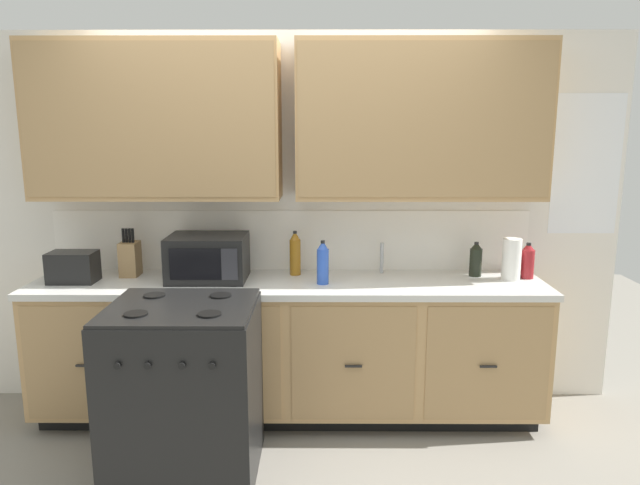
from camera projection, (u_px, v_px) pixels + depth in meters
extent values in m
plane|color=gray|center=(287.00, 439.00, 3.50)|extent=(8.00, 8.00, 0.00)
cube|color=white|center=(291.00, 222.00, 3.87)|extent=(4.34, 0.05, 2.43)
cube|color=white|center=(291.00, 240.00, 3.87)|extent=(3.14, 0.01, 0.40)
cube|color=tan|center=(156.00, 121.00, 3.56)|extent=(1.52, 0.34, 0.95)
cube|color=#A58052|center=(147.00, 121.00, 3.39)|extent=(1.49, 0.01, 0.89)
cube|color=tan|center=(421.00, 121.00, 3.55)|extent=(1.52, 0.34, 0.95)
cube|color=#A58052|center=(426.00, 121.00, 3.38)|extent=(1.49, 0.01, 0.89)
cube|color=white|center=(587.00, 165.00, 3.76)|extent=(0.44, 0.01, 0.90)
cube|color=black|center=(290.00, 405.00, 3.81)|extent=(3.08, 0.48, 0.10)
cube|color=tan|center=(289.00, 345.00, 3.70)|extent=(3.14, 0.60, 0.76)
cube|color=#A88354|center=(85.00, 364.00, 3.41)|extent=(0.72, 0.01, 0.70)
cube|color=black|center=(84.00, 366.00, 3.39)|extent=(0.10, 0.01, 0.01)
cube|color=#A88354|center=(219.00, 364.00, 3.40)|extent=(0.72, 0.01, 0.70)
cube|color=black|center=(219.00, 366.00, 3.39)|extent=(0.10, 0.01, 0.01)
cube|color=#A88354|center=(353.00, 364.00, 3.40)|extent=(0.72, 0.01, 0.70)
cube|color=black|center=(353.00, 366.00, 3.39)|extent=(0.10, 0.01, 0.01)
cube|color=#A88354|center=(488.00, 364.00, 3.39)|extent=(0.72, 0.01, 0.70)
cube|color=black|center=(488.00, 366.00, 3.38)|extent=(0.10, 0.01, 0.01)
cube|color=silver|center=(288.00, 284.00, 3.62)|extent=(3.17, 0.63, 0.04)
cube|color=#A8AAAF|center=(384.00, 282.00, 3.65)|extent=(0.56, 0.38, 0.02)
cube|color=black|center=(185.00, 392.00, 3.09)|extent=(0.76, 0.66, 0.92)
cube|color=black|center=(181.00, 307.00, 3.00)|extent=(0.74, 0.65, 0.02)
cylinder|color=black|center=(136.00, 314.00, 2.84)|extent=(0.12, 0.12, 0.01)
cylinder|color=black|center=(209.00, 314.00, 2.84)|extent=(0.12, 0.12, 0.01)
cylinder|color=black|center=(154.00, 296.00, 3.15)|extent=(0.12, 0.12, 0.01)
cylinder|color=black|center=(221.00, 296.00, 3.15)|extent=(0.12, 0.12, 0.01)
cylinder|color=black|center=(117.00, 366.00, 2.70)|extent=(0.03, 0.02, 0.03)
cylinder|color=black|center=(147.00, 366.00, 2.70)|extent=(0.03, 0.02, 0.03)
cylinder|color=black|center=(182.00, 366.00, 2.69)|extent=(0.03, 0.02, 0.03)
cylinder|color=black|center=(212.00, 366.00, 2.69)|extent=(0.03, 0.02, 0.03)
cube|color=black|center=(208.00, 258.00, 3.63)|extent=(0.48, 0.36, 0.28)
cube|color=black|center=(195.00, 264.00, 3.45)|extent=(0.31, 0.01, 0.19)
cube|color=#28282D|center=(229.00, 264.00, 3.45)|extent=(0.10, 0.01, 0.19)
cube|color=black|center=(73.00, 267.00, 3.58)|extent=(0.28, 0.18, 0.19)
cube|color=black|center=(64.00, 253.00, 3.56)|extent=(0.02, 0.13, 0.01)
cube|color=black|center=(80.00, 253.00, 3.56)|extent=(0.02, 0.13, 0.01)
cube|color=#9C794E|center=(130.00, 259.00, 3.73)|extent=(0.11, 0.14, 0.22)
cylinder|color=black|center=(123.00, 235.00, 3.69)|extent=(0.02, 0.02, 0.09)
cylinder|color=black|center=(126.00, 235.00, 3.69)|extent=(0.02, 0.02, 0.09)
cylinder|color=black|center=(130.00, 235.00, 3.69)|extent=(0.02, 0.02, 0.09)
cylinder|color=black|center=(133.00, 235.00, 3.69)|extent=(0.02, 0.02, 0.09)
cylinder|color=#B2B5BA|center=(382.00, 258.00, 3.80)|extent=(0.02, 0.02, 0.20)
cylinder|color=white|center=(512.00, 259.00, 3.63)|extent=(0.12, 0.12, 0.26)
cylinder|color=black|center=(476.00, 262.00, 3.72)|extent=(0.08, 0.08, 0.18)
cone|color=black|center=(476.00, 245.00, 3.70)|extent=(0.07, 0.07, 0.04)
cylinder|color=black|center=(477.00, 243.00, 3.70)|extent=(0.03, 0.03, 0.02)
cylinder|color=blue|center=(323.00, 267.00, 3.53)|extent=(0.07, 0.07, 0.21)
cone|color=blue|center=(323.00, 245.00, 3.51)|extent=(0.07, 0.07, 0.05)
cylinder|color=black|center=(323.00, 242.00, 3.50)|extent=(0.03, 0.03, 0.02)
cylinder|color=maroon|center=(527.00, 264.00, 3.67)|extent=(0.08, 0.08, 0.18)
cone|color=maroon|center=(529.00, 246.00, 3.65)|extent=(0.08, 0.08, 0.05)
cylinder|color=black|center=(529.00, 244.00, 3.65)|extent=(0.03, 0.03, 0.02)
cylinder|color=#9E6619|center=(295.00, 257.00, 3.75)|extent=(0.07, 0.07, 0.23)
cone|color=#9E6619|center=(295.00, 235.00, 3.72)|extent=(0.06, 0.06, 0.06)
cylinder|color=black|center=(295.00, 232.00, 3.72)|extent=(0.02, 0.02, 0.02)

